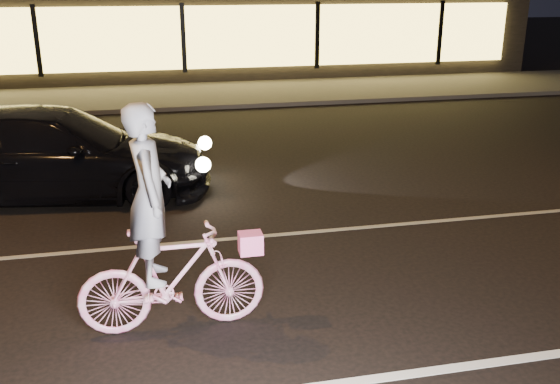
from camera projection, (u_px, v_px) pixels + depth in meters
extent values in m
plane|color=black|center=(282.00, 306.00, 7.03)|extent=(90.00, 90.00, 0.00)
cube|color=gray|center=(251.00, 237.00, 8.88)|extent=(60.00, 0.10, 0.01)
cube|color=#383533|center=(190.00, 95.00, 19.01)|extent=(30.00, 4.00, 0.12)
cube|color=black|center=(175.00, 17.00, 23.90)|extent=(25.00, 8.00, 4.00)
cube|color=#FBD358|center=(183.00, 38.00, 20.25)|extent=(23.00, 0.15, 2.00)
cube|color=black|center=(37.00, 41.00, 19.27)|extent=(0.15, 0.08, 2.20)
cube|color=black|center=(183.00, 38.00, 20.18)|extent=(0.15, 0.08, 2.20)
cube|color=black|center=(317.00, 35.00, 21.08)|extent=(0.15, 0.08, 2.20)
cube|color=black|center=(440.00, 33.00, 21.99)|extent=(0.15, 0.08, 2.20)
imported|color=#E8388C|center=(172.00, 279.00, 6.41)|extent=(1.92, 0.54, 1.16)
imported|color=silver|center=(149.00, 194.00, 6.07)|extent=(0.43, 0.66, 1.82)
cube|color=#FF4DAC|center=(251.00, 243.00, 6.47)|extent=(0.24, 0.20, 0.22)
imported|color=black|center=(55.00, 153.00, 10.32)|extent=(5.32, 2.68, 1.48)
sphere|color=#FFF2BF|center=(205.00, 143.00, 11.19)|extent=(0.25, 0.25, 0.25)
sphere|color=#FFF2BF|center=(203.00, 165.00, 9.91)|extent=(0.25, 0.25, 0.25)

